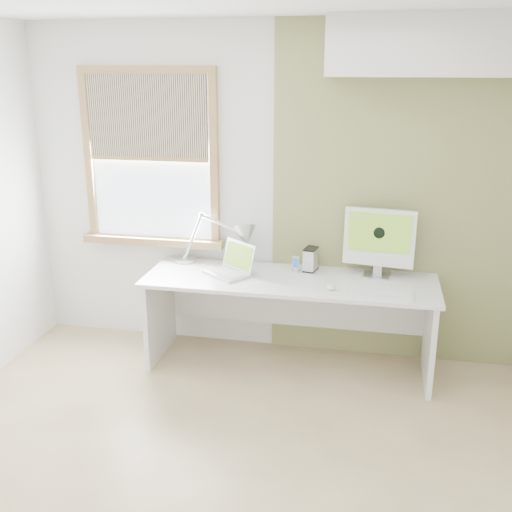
% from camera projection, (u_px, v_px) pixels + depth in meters
% --- Properties ---
extents(room, '(4.04, 3.54, 2.64)m').
position_uv_depth(room, '(216.00, 261.00, 3.15)').
color(room, tan).
rests_on(room, ground).
extents(accent_wall, '(2.00, 0.02, 2.60)m').
position_uv_depth(accent_wall, '(404.00, 199.00, 4.59)').
color(accent_wall, '#8B8753').
rests_on(accent_wall, room).
extents(soffit, '(1.60, 0.40, 0.42)m').
position_uv_depth(soffit, '(447.00, 44.00, 4.05)').
color(soffit, white).
rests_on(soffit, room).
extents(window, '(1.20, 0.14, 1.42)m').
position_uv_depth(window, '(150.00, 159.00, 4.86)').
color(window, '#9D7443').
rests_on(window, room).
extents(desk, '(2.20, 0.70, 0.73)m').
position_uv_depth(desk, '(290.00, 300.00, 4.69)').
color(desk, white).
rests_on(desk, room).
extents(desk_lamp, '(0.74, 0.30, 0.42)m').
position_uv_depth(desk_lamp, '(234.00, 239.00, 4.81)').
color(desk_lamp, '#B3B5B7').
rests_on(desk_lamp, desk).
extents(laptop, '(0.43, 0.42, 0.24)m').
position_uv_depth(laptop, '(232.00, 266.00, 4.67)').
color(laptop, '#B3B5B7').
rests_on(laptop, desk).
extents(phone_dock, '(0.07, 0.07, 0.12)m').
position_uv_depth(phone_dock, '(296.00, 267.00, 4.72)').
color(phone_dock, '#B3B5B7').
rests_on(phone_dock, desk).
extents(external_drive, '(0.11, 0.16, 0.18)m').
position_uv_depth(external_drive, '(311.00, 259.00, 4.73)').
color(external_drive, '#B3B5B7').
rests_on(external_drive, desk).
extents(imac, '(0.54, 0.20, 0.52)m').
position_uv_depth(imac, '(379.00, 239.00, 4.56)').
color(imac, '#B3B5B7').
rests_on(imac, desk).
extents(keyboard, '(0.47, 0.17, 0.02)m').
position_uv_depth(keyboard, '(380.00, 293.00, 4.27)').
color(keyboard, white).
rests_on(keyboard, desk).
extents(mouse, '(0.09, 0.12, 0.03)m').
position_uv_depth(mouse, '(331.00, 287.00, 4.36)').
color(mouse, white).
rests_on(mouse, desk).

